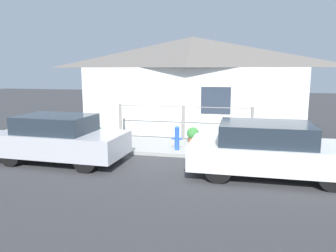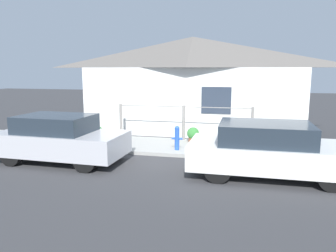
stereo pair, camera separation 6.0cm
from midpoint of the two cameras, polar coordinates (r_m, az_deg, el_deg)
ground_plane at (r=9.96m, az=0.70°, el=-5.43°), size 60.00×60.00×0.00m
sidewalk at (r=11.00m, az=1.95°, el=-3.66°), size 24.00×2.23×0.11m
house at (r=13.42m, az=4.36°, el=11.84°), size 9.06×2.23×3.91m
fence at (r=11.79m, az=2.88°, el=0.89°), size 4.90×0.10×1.24m
car_left at (r=9.81m, az=-18.12°, el=-2.08°), size 3.69×1.78×1.35m
car_right at (r=8.45m, az=17.44°, el=-3.95°), size 3.99×1.80×1.33m
fire_hydrant at (r=10.30m, az=1.76°, el=-1.98°), size 0.35×0.15×0.77m
potted_plant_near_hydrant at (r=11.42m, az=4.54°, el=-1.48°), size 0.42×0.42×0.53m
potted_plant_by_fence at (r=12.15m, az=-11.86°, el=-1.10°), size 0.33×0.33×0.47m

